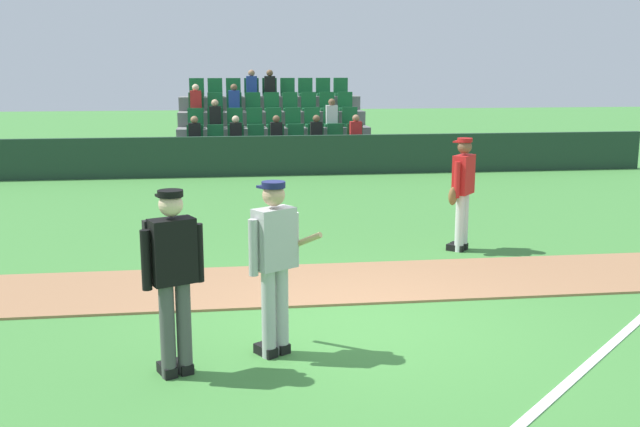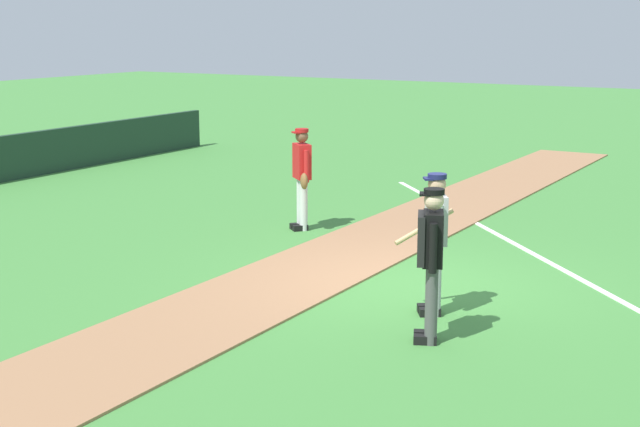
% 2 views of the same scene
% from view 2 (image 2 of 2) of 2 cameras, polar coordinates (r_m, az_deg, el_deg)
% --- Properties ---
extents(ground_plane, '(80.00, 80.00, 0.00)m').
position_cam_2_polar(ground_plane, '(12.65, 5.59, -4.49)').
color(ground_plane, '#42843A').
extents(infield_dirt_path, '(28.00, 1.84, 0.03)m').
position_cam_2_polar(infield_dirt_path, '(13.34, -0.49, -3.49)').
color(infield_dirt_path, '#9E704C').
rests_on(infield_dirt_path, ground).
extents(foul_line_chalk, '(8.76, 8.34, 0.01)m').
position_cam_2_polar(foul_line_chalk, '(15.18, 12.09, -1.90)').
color(foul_line_chalk, white).
rests_on(foul_line_chalk, ground).
extents(batter_grey_jersey, '(0.73, 0.70, 1.76)m').
position_cam_2_polar(batter_grey_jersey, '(11.24, 7.17, -1.51)').
color(batter_grey_jersey, '#B2B2B2').
rests_on(batter_grey_jersey, ground).
extents(umpire_home_plate, '(0.55, 0.43, 1.76)m').
position_cam_2_polar(umpire_home_plate, '(10.24, 6.89, -2.65)').
color(umpire_home_plate, '#4C4C4C').
rests_on(umpire_home_plate, ground).
extents(runner_red_jersey, '(0.54, 0.52, 1.76)m').
position_cam_2_polar(runner_red_jersey, '(15.73, -1.13, 2.41)').
color(runner_red_jersey, silver).
rests_on(runner_red_jersey, ground).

